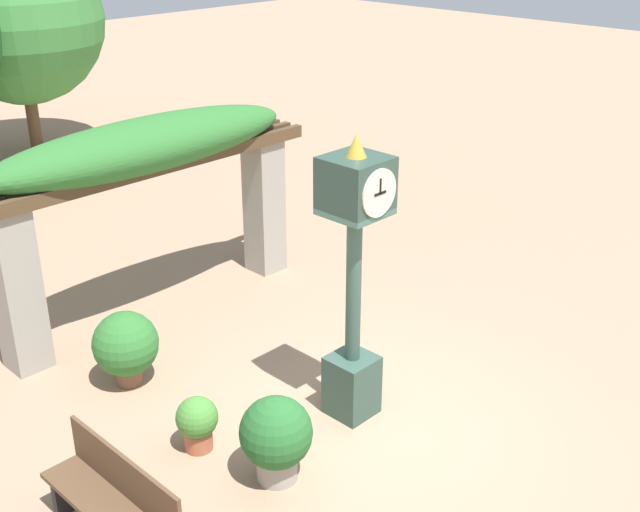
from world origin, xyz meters
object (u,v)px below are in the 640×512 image
(potted_plant_near_right, at_px, (126,345))
(park_bench, at_px, (114,502))
(potted_plant_near_left, at_px, (197,421))
(pedestal_clock, at_px, (354,274))
(potted_plant_far_left, at_px, (276,436))

(potted_plant_near_right, bearing_deg, park_bench, -125.73)
(potted_plant_near_left, xyz_separation_m, potted_plant_near_right, (0.20, 1.62, 0.18))
(potted_plant_near_left, bearing_deg, pedestal_clock, -23.97)
(park_bench, bearing_deg, potted_plant_far_left, 75.38)
(pedestal_clock, relative_size, potted_plant_near_right, 3.50)
(potted_plant_near_left, xyz_separation_m, park_bench, (-1.35, -0.54, 0.10))
(potted_plant_near_right, height_order, park_bench, potted_plant_near_right)
(pedestal_clock, distance_m, potted_plant_near_left, 2.27)
(pedestal_clock, height_order, potted_plant_far_left, pedestal_clock)
(potted_plant_near_left, distance_m, potted_plant_near_right, 1.64)
(potted_plant_near_left, distance_m, potted_plant_far_left, 1.00)
(potted_plant_far_left, xyz_separation_m, park_bench, (-1.60, 0.42, -0.07))
(potted_plant_near_right, xyz_separation_m, park_bench, (-1.55, -2.15, -0.08))
(pedestal_clock, height_order, potted_plant_near_right, pedestal_clock)
(potted_plant_far_left, height_order, park_bench, potted_plant_far_left)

